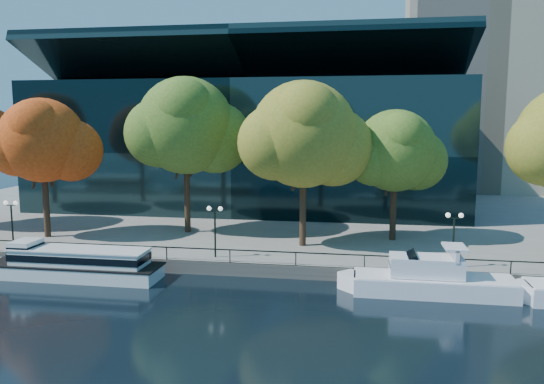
% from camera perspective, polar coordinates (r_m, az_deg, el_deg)
% --- Properties ---
extents(ground, '(160.00, 160.00, 0.00)m').
position_cam_1_polar(ground, '(37.72, -5.73, -10.27)').
color(ground, black).
rests_on(ground, ground).
extents(promenade, '(90.00, 67.08, 1.00)m').
position_cam_1_polar(promenade, '(72.46, 1.75, -1.06)').
color(promenade, slate).
rests_on(promenade, ground).
extents(railing, '(88.20, 0.08, 0.99)m').
position_cam_1_polar(railing, '(40.20, -4.56, -6.23)').
color(railing, black).
rests_on(railing, promenade).
extents(convention_building, '(50.00, 24.57, 21.43)m').
position_cam_1_polar(convention_building, '(67.80, -2.10, 5.13)').
color(convention_building, black).
rests_on(convention_building, ground).
extents(tour_boat, '(14.28, 3.19, 2.71)m').
position_cam_1_polar(tour_boat, '(42.35, -20.90, -7.11)').
color(tour_boat, silver).
rests_on(tour_boat, ground).
extents(cruiser_near, '(11.70, 3.01, 3.39)m').
position_cam_1_polar(cruiser_near, '(37.50, 16.27, -8.97)').
color(cruiser_near, white).
rests_on(cruiser_near, ground).
extents(tree_1, '(9.47, 7.76, 12.61)m').
position_cam_1_polar(tree_1, '(51.83, -23.35, 4.94)').
color(tree_1, black).
rests_on(tree_1, promenade).
extents(tree_2, '(11.36, 9.32, 14.65)m').
position_cam_1_polar(tree_2, '(50.28, -9.09, 6.84)').
color(tree_2, black).
rests_on(tree_2, promenade).
extents(tree_3, '(11.15, 9.14, 13.91)m').
position_cam_1_polar(tree_3, '(44.26, 3.63, 5.96)').
color(tree_3, black).
rests_on(tree_3, promenade).
extents(tree_4, '(9.00, 7.38, 11.57)m').
position_cam_1_polar(tree_4, '(47.72, 13.27, 4.16)').
color(tree_4, black).
rests_on(tree_4, promenade).
extents(lamp_0, '(1.26, 0.36, 4.03)m').
position_cam_1_polar(lamp_0, '(48.89, -26.23, -2.06)').
color(lamp_0, black).
rests_on(lamp_0, promenade).
extents(lamp_1, '(1.26, 0.36, 4.03)m').
position_cam_1_polar(lamp_1, '(41.32, -6.16, -2.97)').
color(lamp_1, black).
rests_on(lamp_1, promenade).
extents(lamp_2, '(1.26, 0.36, 4.03)m').
position_cam_1_polar(lamp_2, '(40.43, 18.99, -3.60)').
color(lamp_2, black).
rests_on(lamp_2, promenade).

